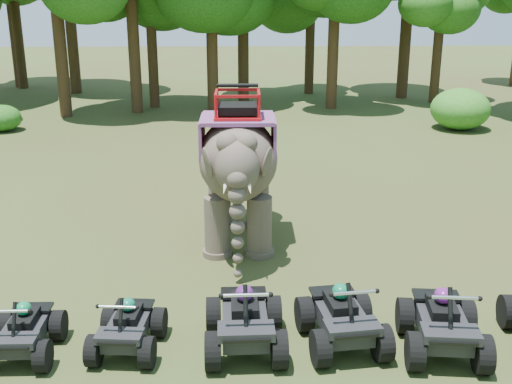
# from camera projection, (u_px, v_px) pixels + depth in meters

# --- Properties ---
(ground) EXTENTS (110.00, 110.00, 0.00)m
(ground) POSITION_uv_depth(u_px,v_px,m) (258.00, 299.00, 12.97)
(ground) COLOR #47381E
(ground) RESTS_ON ground
(elephant) EXTENTS (2.03, 4.53, 3.78)m
(elephant) POSITION_uv_depth(u_px,v_px,m) (238.00, 167.00, 15.41)
(elephant) COLOR #4F4439
(elephant) RESTS_ON ground
(atv_0) EXTENTS (1.12, 1.54, 1.14)m
(atv_0) POSITION_uv_depth(u_px,v_px,m) (23.00, 325.00, 10.88)
(atv_0) COLOR black
(atv_0) RESTS_ON ground
(atv_1) EXTENTS (1.25, 1.62, 1.13)m
(atv_1) POSITION_uv_depth(u_px,v_px,m) (127.00, 321.00, 11.02)
(atv_1) COLOR black
(atv_1) RESTS_ON ground
(atv_2) EXTENTS (1.40, 1.90, 1.38)m
(atv_2) POSITION_uv_depth(u_px,v_px,m) (245.00, 313.00, 11.03)
(atv_2) COLOR black
(atv_2) RESTS_ON ground
(atv_3) EXTENTS (1.54, 1.97, 1.35)m
(atv_3) POSITION_uv_depth(u_px,v_px,m) (342.00, 310.00, 11.16)
(atv_3) COLOR black
(atv_3) RESTS_ON ground
(atv_4) EXTENTS (1.55, 1.99, 1.37)m
(atv_4) POSITION_uv_depth(u_px,v_px,m) (443.00, 315.00, 10.96)
(atv_4) COLOR black
(atv_4) RESTS_ON ground
(tree_0) EXTENTS (6.47, 6.47, 9.24)m
(tree_0) POSITION_uv_depth(u_px,v_px,m) (243.00, 13.00, 33.37)
(tree_0) COLOR #195114
(tree_0) RESTS_ON ground
(tree_1) EXTENTS (5.85, 5.85, 8.35)m
(tree_1) POSITION_uv_depth(u_px,v_px,m) (334.00, 24.00, 31.58)
(tree_1) COLOR #195114
(tree_1) RESTS_ON ground
(tree_2) EXTENTS (4.59, 4.59, 6.56)m
(tree_2) POSITION_uv_depth(u_px,v_px,m) (438.00, 40.00, 33.40)
(tree_2) COLOR #195114
(tree_2) RESTS_ON ground
(tree_25) EXTENTS (6.32, 6.32, 9.03)m
(tree_25) POSITION_uv_depth(u_px,v_px,m) (58.00, 19.00, 29.42)
(tree_25) COLOR #195114
(tree_25) RESTS_ON ground
(tree_26) EXTENTS (4.86, 4.86, 6.94)m
(tree_26) POSITION_uv_depth(u_px,v_px,m) (152.00, 38.00, 32.16)
(tree_26) COLOR #195114
(tree_26) RESTS_ON ground
(tree_28) EXTENTS (6.34, 6.34, 9.06)m
(tree_28) POSITION_uv_depth(u_px,v_px,m) (15.00, 11.00, 37.79)
(tree_28) COLOR #195114
(tree_28) RESTS_ON ground
(tree_29) EXTENTS (6.11, 6.11, 8.73)m
(tree_29) POSITION_uv_depth(u_px,v_px,m) (132.00, 21.00, 30.53)
(tree_29) COLOR #195114
(tree_29) RESTS_ON ground
(tree_30) EXTENTS (5.29, 5.29, 7.56)m
(tree_30) POSITION_uv_depth(u_px,v_px,m) (310.00, 26.00, 36.12)
(tree_30) COLOR #195114
(tree_30) RESTS_ON ground
(tree_31) EXTENTS (5.96, 5.96, 8.51)m
(tree_31) POSITION_uv_depth(u_px,v_px,m) (212.00, 23.00, 31.12)
(tree_31) COLOR #195114
(tree_31) RESTS_ON ground
(tree_33) EXTENTS (7.26, 7.26, 10.37)m
(tree_33) POSITION_uv_depth(u_px,v_px,m) (69.00, 0.00, 35.81)
(tree_33) COLOR #195114
(tree_33) RESTS_ON ground
(tree_34) EXTENTS (7.31, 7.31, 10.44)m
(tree_34) POSITION_uv_depth(u_px,v_px,m) (408.00, 0.00, 34.36)
(tree_34) COLOR #195114
(tree_34) RESTS_ON ground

